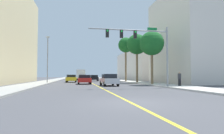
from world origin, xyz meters
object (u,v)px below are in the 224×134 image
at_px(palm_mid, 137,45).
at_px(car_white, 90,77).
at_px(palm_far, 126,46).
at_px(car_red, 84,79).
at_px(car_yellow, 71,78).
at_px(street_lamp, 48,57).
at_px(delivery_truck, 81,74).
at_px(palm_near, 152,44).
at_px(car_green, 82,78).
at_px(traffic_signal_mast, 143,42).
at_px(pedestrian, 179,79).
at_px(car_black, 94,78).
at_px(car_silver, 109,80).

xyz_separation_m(palm_mid, car_white, (-5.98, 27.17, -5.94)).
relative_size(palm_far, car_red, 2.26).
bearing_deg(car_yellow, car_white, 77.94).
bearing_deg(palm_mid, car_yellow, 150.79).
height_order(street_lamp, delivery_truck, street_lamp).
distance_m(palm_near, car_green, 24.00).
bearing_deg(delivery_truck, palm_far, -63.88).
bearing_deg(traffic_signal_mast, car_white, 93.91).
bearing_deg(traffic_signal_mast, street_lamp, 130.91).
xyz_separation_m(car_yellow, delivery_truck, (2.33, 19.20, 0.84)).
xyz_separation_m(street_lamp, pedestrian, (16.31, -12.96, -3.48)).
xyz_separation_m(traffic_signal_mast, car_black, (-2.75, 25.92, -4.21)).
xyz_separation_m(street_lamp, car_white, (9.03, 25.57, -3.70)).
bearing_deg(car_black, street_lamp, -123.86).
bearing_deg(traffic_signal_mast, palm_far, 80.64).
relative_size(palm_near, palm_far, 0.82).
distance_m(street_lamp, car_yellow, 7.05).
bearing_deg(palm_near, car_white, 100.32).
bearing_deg(car_white, palm_near, -81.56).
height_order(car_yellow, car_silver, car_silver).
distance_m(car_red, car_silver, 6.25).
bearing_deg(traffic_signal_mast, car_red, 119.98).
distance_m(traffic_signal_mast, palm_mid, 12.48).
relative_size(palm_mid, car_silver, 2.12).
bearing_deg(street_lamp, car_silver, -45.71).
distance_m(car_green, car_yellow, 9.44).
bearing_deg(delivery_truck, car_black, -74.10).
relative_size(traffic_signal_mast, pedestrian, 5.44).
bearing_deg(palm_near, palm_far, 91.91).
distance_m(palm_far, car_green, 14.18).
distance_m(car_black, car_yellow, 9.30).
height_order(car_yellow, car_white, car_yellow).
xyz_separation_m(traffic_signal_mast, palm_mid, (3.31, 11.91, 1.72)).
xyz_separation_m(car_green, car_white, (2.86, 11.76, -0.04)).
xyz_separation_m(traffic_signal_mast, pedestrian, (4.61, 0.55, -4.00)).
xyz_separation_m(traffic_signal_mast, car_green, (-5.53, 27.31, -4.18)).
height_order(traffic_signal_mast, car_yellow, traffic_signal_mast).
height_order(street_lamp, palm_near, street_lamp).
relative_size(palm_near, delivery_truck, 0.90).
relative_size(palm_mid, car_green, 2.02).
xyz_separation_m(car_black, car_white, (0.07, 13.16, -0.01)).
relative_size(car_green, delivery_truck, 0.50).
height_order(car_yellow, delivery_truck, delivery_truck).
bearing_deg(palm_near, car_black, 106.90).
distance_m(street_lamp, car_red, 7.81).
bearing_deg(palm_mid, delivery_truck, 109.23).
height_order(traffic_signal_mast, pedestrian, traffic_signal_mast).
distance_m(palm_far, car_white, 22.67).
bearing_deg(car_yellow, car_green, 77.42).
height_order(traffic_signal_mast, car_silver, traffic_signal_mast).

